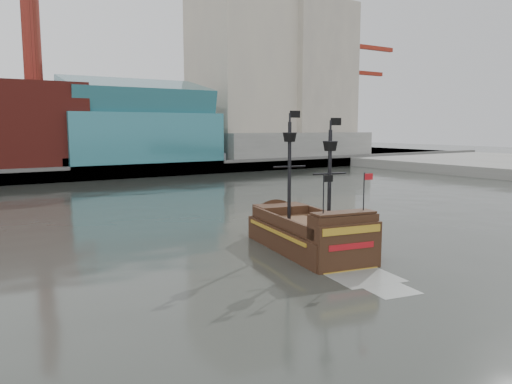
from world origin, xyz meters
TOP-DOWN VIEW (x-y plane):
  - ground at (0.00, 0.00)m, footprint 400.00×400.00m
  - promenade_far at (0.00, 92.00)m, footprint 220.00×60.00m
  - seawall at (0.00, 62.50)m, footprint 220.00×1.00m
  - skyline at (5.21, 84.56)m, footprint 149.00×45.00m
  - crane_a at (78.63, 82.00)m, footprint 22.50×4.00m
  - crane_b at (88.23, 92.00)m, footprint 19.10×4.00m
  - pirate_ship at (-1.13, 2.63)m, footprint 7.16×15.76m

SIDE VIEW (x-z plane):
  - ground at x=0.00m, z-range 0.00..0.00m
  - promenade_far at x=0.00m, z-range 0.00..2.00m
  - pirate_ship at x=-1.13m, z-range -4.66..6.72m
  - seawall at x=0.00m, z-range 0.00..2.60m
  - crane_b at x=88.23m, z-range 2.45..28.70m
  - crane_a at x=78.63m, z-range 2.99..35.24m
  - skyline at x=5.21m, z-range -6.45..55.55m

